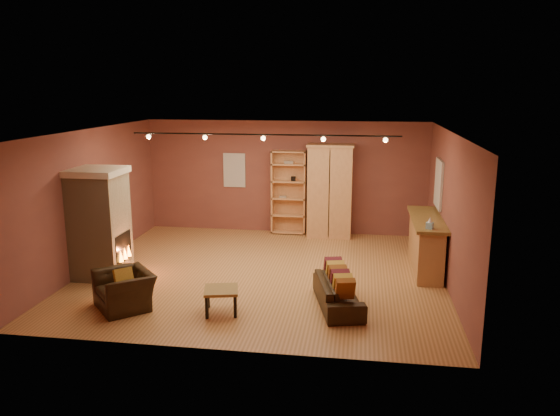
% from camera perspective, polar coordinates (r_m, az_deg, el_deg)
% --- Properties ---
extents(floor, '(7.00, 7.00, 0.00)m').
position_cam_1_polar(floor, '(10.88, -1.86, -6.84)').
color(floor, '#996436').
rests_on(floor, ground).
extents(ceiling, '(7.00, 7.00, 0.00)m').
position_cam_1_polar(ceiling, '(10.30, -1.97, 8.02)').
color(ceiling, brown).
rests_on(ceiling, back_wall).
extents(back_wall, '(7.00, 0.02, 2.80)m').
position_cam_1_polar(back_wall, '(13.65, 0.57, 3.24)').
color(back_wall, brown).
rests_on(back_wall, floor).
extents(left_wall, '(0.02, 6.50, 2.80)m').
position_cam_1_polar(left_wall, '(11.65, -19.10, 0.91)').
color(left_wall, brown).
rests_on(left_wall, floor).
extents(right_wall, '(0.02, 6.50, 2.80)m').
position_cam_1_polar(right_wall, '(10.46, 17.30, -0.24)').
color(right_wall, brown).
rests_on(right_wall, floor).
extents(fireplace, '(1.01, 0.98, 2.12)m').
position_cam_1_polar(fireplace, '(10.99, -18.29, -1.52)').
color(fireplace, tan).
rests_on(fireplace, floor).
extents(back_window, '(0.56, 0.04, 0.86)m').
position_cam_1_polar(back_window, '(13.85, -4.79, 3.96)').
color(back_window, beige).
rests_on(back_window, back_wall).
extents(bookcase, '(0.85, 0.33, 2.08)m').
position_cam_1_polar(bookcase, '(13.59, 0.94, 1.73)').
color(bookcase, tan).
rests_on(bookcase, floor).
extents(armoire, '(1.12, 0.64, 2.28)m').
position_cam_1_polar(armoire, '(13.30, 5.24, 1.81)').
color(armoire, tan).
rests_on(armoire, floor).
extents(bar_counter, '(0.60, 2.23, 1.07)m').
position_cam_1_polar(bar_counter, '(11.35, 14.97, -3.57)').
color(bar_counter, tan).
rests_on(bar_counter, floor).
extents(tissue_box, '(0.14, 0.14, 0.21)m').
position_cam_1_polar(tissue_box, '(10.36, 15.39, -1.62)').
color(tissue_box, '#82B4D0').
rests_on(tissue_box, bar_counter).
extents(right_window, '(0.05, 0.90, 1.00)m').
position_cam_1_polar(right_window, '(11.76, 16.25, 2.45)').
color(right_window, beige).
rests_on(right_window, right_wall).
extents(loveseat, '(0.82, 1.66, 0.70)m').
position_cam_1_polar(loveseat, '(9.26, 6.10, -8.22)').
color(loveseat, black).
rests_on(loveseat, floor).
extents(armchair, '(1.09, 1.12, 0.83)m').
position_cam_1_polar(armchair, '(9.49, -15.97, -7.62)').
color(armchair, black).
rests_on(armchair, floor).
extents(coffee_table, '(0.65, 0.65, 0.41)m').
position_cam_1_polar(coffee_table, '(9.01, -6.16, -8.75)').
color(coffee_table, olive).
rests_on(coffee_table, floor).
extents(track_rail, '(5.20, 0.09, 0.13)m').
position_cam_1_polar(track_rail, '(10.50, -1.77, 7.51)').
color(track_rail, black).
rests_on(track_rail, ceiling).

